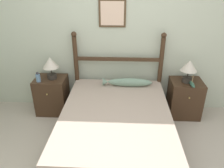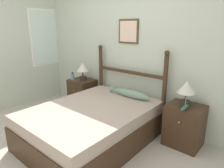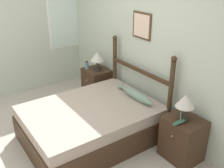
{
  "view_description": "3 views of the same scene",
  "coord_description": "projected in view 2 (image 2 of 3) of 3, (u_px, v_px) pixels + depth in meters",
  "views": [
    {
      "loc": [
        0.18,
        -1.65,
        2.07
      ],
      "look_at": [
        0.04,
        1.08,
        0.72
      ],
      "focal_mm": 35.0,
      "sensor_mm": 36.0,
      "label": 1
    },
    {
      "loc": [
        2.06,
        -1.17,
        1.67
      ],
      "look_at": [
        0.16,
        1.07,
        0.81
      ],
      "focal_mm": 32.0,
      "sensor_mm": 36.0,
      "label": 2
    },
    {
      "loc": [
        3.01,
        -0.97,
        2.42
      ],
      "look_at": [
        0.09,
        1.08,
        0.8
      ],
      "focal_mm": 42.0,
      "sensor_mm": 36.0,
      "label": 3
    }
  ],
  "objects": [
    {
      "name": "wall_back",
      "position": [
        129.0,
        49.0,
        3.52
      ],
      "size": [
        6.4,
        0.08,
        2.55
      ],
      "color": "beige",
      "rests_on": "ground_plane"
    },
    {
      "name": "ground_plane",
      "position": [
        49.0,
        159.0,
        2.61
      ],
      "size": [
        16.0,
        16.0,
        0.0
      ],
      "primitive_type": "plane",
      "color": "#B7AD9E"
    },
    {
      "name": "nightstand_right",
      "position": [
        184.0,
        125.0,
        2.85
      ],
      "size": [
        0.49,
        0.44,
        0.61
      ],
      "color": "#3D2819",
      "rests_on": "ground_plane"
    },
    {
      "name": "bottle",
      "position": [
        73.0,
        76.0,
        4.08
      ],
      "size": [
        0.07,
        0.07,
        0.16
      ],
      "color": "#668CB2",
      "rests_on": "nightstand_left"
    },
    {
      "name": "headboard",
      "position": [
        129.0,
        82.0,
        3.51
      ],
      "size": [
        1.43,
        0.08,
        1.33
      ],
      "color": "#3D2819",
      "rests_on": "ground_plane"
    },
    {
      "name": "model_boat",
      "position": [
        185.0,
        107.0,
        2.64
      ],
      "size": [
        0.06,
        0.25,
        0.17
      ],
      "color": "#386651",
      "rests_on": "nightstand_right"
    },
    {
      "name": "bed",
      "position": [
        92.0,
        124.0,
        2.97
      ],
      "size": [
        1.42,
        1.9,
        0.53
      ],
      "color": "#3D2819",
      "rests_on": "ground_plane"
    },
    {
      "name": "table_lamp_right",
      "position": [
        186.0,
        90.0,
        2.7
      ],
      "size": [
        0.25,
        0.25,
        0.35
      ],
      "color": "#2D2823",
      "rests_on": "nightstand_right"
    },
    {
      "name": "fish_pillow",
      "position": [
        129.0,
        93.0,
        3.3
      ],
      "size": [
        0.76,
        0.12,
        0.13
      ],
      "color": "gray",
      "rests_on": "bed"
    },
    {
      "name": "table_lamp_left",
      "position": [
        83.0,
        69.0,
        4.02
      ],
      "size": [
        0.25,
        0.25,
        0.35
      ],
      "color": "#2D2823",
      "rests_on": "nightstand_left"
    },
    {
      "name": "nightstand_left",
      "position": [
        82.0,
        94.0,
        4.2
      ],
      "size": [
        0.49,
        0.44,
        0.61
      ],
      "color": "#3D2819",
      "rests_on": "ground_plane"
    }
  ]
}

